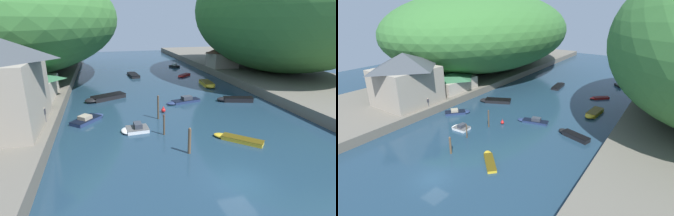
{
  "view_description": "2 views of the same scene",
  "coord_description": "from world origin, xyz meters",
  "views": [
    {
      "loc": [
        -9.83,
        -15.45,
        11.78
      ],
      "look_at": [
        -1.5,
        16.26,
        0.86
      ],
      "focal_mm": 28.0,
      "sensor_mm": 36.0,
      "label": 1
    },
    {
      "loc": [
        21.41,
        -16.47,
        19.03
      ],
      "look_at": [
        -2.62,
        19.3,
        2.11
      ],
      "focal_mm": 28.0,
      "sensor_mm": 36.0,
      "label": 2
    }
  ],
  "objects": [
    {
      "name": "boat_navy_launch",
      "position": [
        9.75,
        19.31,
        0.35
      ],
      "size": [
        5.61,
        2.9,
        0.7
      ],
      "rotation": [
        0.0,
        0.0,
        1.27
      ],
      "color": "black",
      "rests_on": "water_surface"
    },
    {
      "name": "boat_near_quay",
      "position": [
        8.17,
        39.58,
        0.21
      ],
      "size": [
        3.91,
        3.69,
        0.43
      ],
      "rotation": [
        0.0,
        0.0,
        2.31
      ],
      "color": "red",
      "rests_on": "water_surface"
    },
    {
      "name": "boat_yellow_tender",
      "position": [
        -6.56,
        11.64,
        0.31
      ],
      "size": [
        3.1,
        2.04,
        0.99
      ],
      "rotation": [
        0.0,
        0.0,
        1.61
      ],
      "color": "white",
      "rests_on": "water_surface"
    },
    {
      "name": "right_bank",
      "position": [
        25.95,
        30.0,
        0.75
      ],
      "size": [
        22.0,
        120.0,
        1.49
      ],
      "color": "#666056",
      "rests_on": "ground"
    },
    {
      "name": "hillside_left",
      "position": [
        -27.05,
        44.59,
        12.24
      ],
      "size": [
        43.3,
        60.62,
        21.5
      ],
      "color": "#387033",
      "rests_on": "left_bank"
    },
    {
      "name": "boat_moored_right",
      "position": [
        2.03,
        20.71,
        0.29
      ],
      "size": [
        5.61,
        2.57,
        0.95
      ],
      "rotation": [
        0.0,
        0.0,
        1.79
      ],
      "color": "navy",
      "rests_on": "water_surface"
    },
    {
      "name": "mooring_post_second",
      "position": [
        -3.59,
        9.96,
        1.18
      ],
      "size": [
        0.21,
        0.21,
        2.34
      ],
      "color": "#4C3D2D",
      "rests_on": "water_surface"
    },
    {
      "name": "right_bank_cottage",
      "position": [
        18.0,
        40.79,
        4.04
      ],
      "size": [
        6.31,
        6.04,
        4.92
      ],
      "color": "gray",
      "rests_on": "right_bank"
    },
    {
      "name": "water_surface",
      "position": [
        0.0,
        30.0,
        0.0
      ],
      "size": [
        130.0,
        130.0,
        0.0
      ],
      "primitive_type": "plane",
      "color": "#1E384C",
      "rests_on": "ground"
    },
    {
      "name": "channel_buoy_near",
      "position": [
        -1.92,
        17.13,
        0.34
      ],
      "size": [
        0.59,
        0.59,
        0.88
      ],
      "color": "red",
      "rests_on": "water_surface"
    },
    {
      "name": "boat_far_right_bank",
      "position": [
        9.89,
        29.8,
        0.35
      ],
      "size": [
        2.29,
        5.79,
        0.71
      ],
      "rotation": [
        0.0,
        0.0,
        3.05
      ],
      "color": "gold",
      "rests_on": "water_surface"
    },
    {
      "name": "person_on_quay",
      "position": [
        -16.74,
        11.94,
        2.47
      ],
      "size": [
        0.35,
        0.43,
        1.69
      ],
      "rotation": [
        0.0,
        0.0,
        1.96
      ],
      "color": "#282D3D",
      "rests_on": "left_bank"
    },
    {
      "name": "person_by_boathouse",
      "position": [
        -15.9,
        13.14,
        2.47
      ],
      "size": [
        0.31,
        0.42,
        1.69
      ],
      "rotation": [
        0.0,
        0.0,
        1.3
      ],
      "color": "#282D3D",
      "rests_on": "left_bank"
    },
    {
      "name": "mooring_post_middle",
      "position": [
        -3.13,
        14.89,
        1.55
      ],
      "size": [
        0.24,
        0.24,
        3.09
      ],
      "color": "#4C3D2D",
      "rests_on": "water_surface"
    },
    {
      "name": "boat_white_cruiser",
      "position": [
        -9.56,
        25.24,
        0.34
      ],
      "size": [
        6.77,
        4.62,
        0.69
      ],
      "rotation": [
        0.0,
        0.0,
        2.01
      ],
      "color": "black",
      "rests_on": "water_surface"
    },
    {
      "name": "hillside_right",
      "position": [
        27.05,
        33.92,
        14.04
      ],
      "size": [
        33.26,
        46.56,
        25.1
      ],
      "color": "#387033",
      "rests_on": "right_bank"
    },
    {
      "name": "boat_small_dinghy",
      "position": [
        3.28,
        6.62,
        0.21
      ],
      "size": [
        4.46,
        4.47,
        0.43
      ],
      "rotation": [
        0.0,
        0.0,
        0.78
      ],
      "color": "gold",
      "rests_on": "water_surface"
    },
    {
      "name": "boat_far_upstream",
      "position": [
        -2.69,
        43.23,
        0.29
      ],
      "size": [
        2.41,
        6.69,
        0.58
      ],
      "rotation": [
        0.0,
        0.0,
        0.1
      ],
      "color": "black",
      "rests_on": "water_surface"
    },
    {
      "name": "boathouse_shed",
      "position": [
        -19.91,
        23.47,
        3.43
      ],
      "size": [
        7.93,
        9.77,
        3.76
      ],
      "color": "#B2A899",
      "rests_on": "left_bank"
    },
    {
      "name": "mooring_post_nearest",
      "position": [
        -2.33,
        5.27,
        1.3
      ],
      "size": [
        0.3,
        0.3,
        2.59
      ],
      "color": "brown",
      "rests_on": "water_surface"
    },
    {
      "name": "boat_red_skiff",
      "position": [
        -11.65,
        16.37,
        0.29
      ],
      "size": [
        4.4,
        4.64,
        0.89
      ],
      "rotation": [
        0.0,
        0.0,
        5.56
      ],
      "color": "navy",
      "rests_on": "water_surface"
    },
    {
      "name": "boat_mid_channel",
      "position": [
        9.52,
        52.24,
        0.33
      ],
      "size": [
        3.02,
        3.34,
        1.07
      ],
      "rotation": [
        0.0,
        0.0,
        0.66
      ],
      "color": "black",
      "rests_on": "water_surface"
    }
  ]
}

